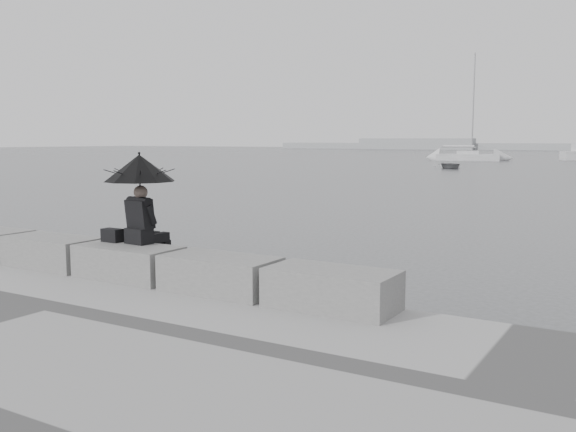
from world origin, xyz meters
The scene contains 9 objects.
ground centered at (0.00, 0.00, 0.00)m, with size 360.00×360.00×0.00m, color #404245.
stone_block_left centered at (-1.70, -0.45, 0.75)m, with size 1.60×0.80×0.50m, color slate.
stone_block_centre centered at (0.00, -0.45, 0.75)m, with size 1.60×0.80×0.50m, color slate.
stone_block_right centered at (1.70, -0.45, 0.75)m, with size 1.60×0.80×0.50m, color slate.
stone_block_far_right centered at (3.40, -0.45, 0.75)m, with size 1.60×0.80×0.50m, color slate.
seated_person centered at (0.01, -0.19, 1.98)m, with size 1.07×1.07×1.39m.
bag centered at (-0.48, -0.31, 1.10)m, with size 0.32×0.18×0.21m, color black.
sailboat_left centered at (-14.34, 70.75, 0.53)m, with size 7.69×4.00×12.90m.
dinghy centered at (-9.87, 48.78, 0.30)m, with size 3.53×1.49×0.60m, color gray.
Camera 1 is at (6.88, -7.32, 2.58)m, focal length 40.00 mm.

